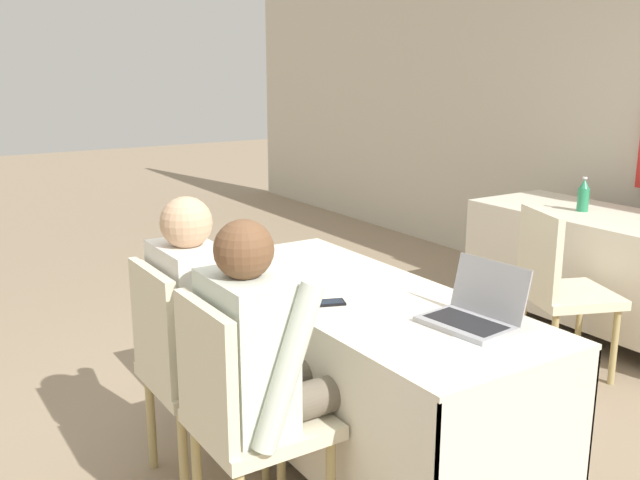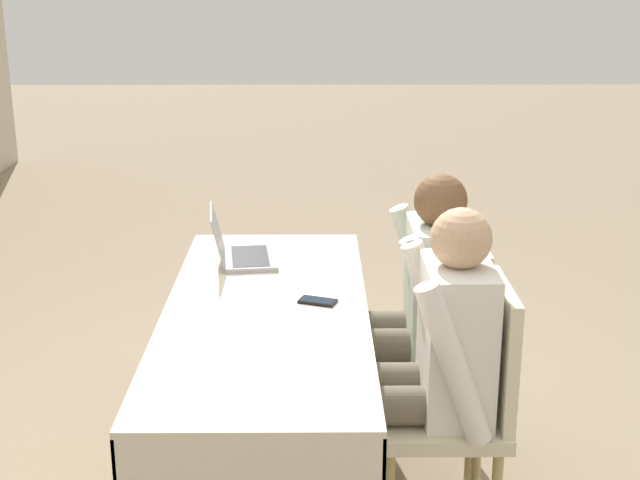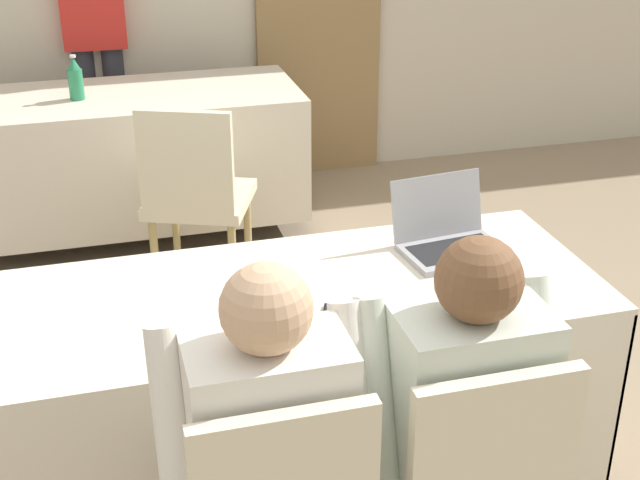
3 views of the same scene
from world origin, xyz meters
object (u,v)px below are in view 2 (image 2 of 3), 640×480
(cell_phone, at_px, (318,301))
(chair_near_right, at_px, (441,341))
(person_white_shirt, at_px, (416,303))
(laptop, at_px, (240,251))
(chair_near_left, at_px, (461,399))
(person_checkered_shirt, at_px, (432,356))

(cell_phone, distance_m, chair_near_right, 0.58)
(cell_phone, xyz_separation_m, person_white_shirt, (0.20, -0.38, -0.08))
(laptop, relative_size, chair_near_left, 0.37)
(chair_near_left, height_order, chair_near_right, same)
(laptop, relative_size, cell_phone, 2.33)
(laptop, xyz_separation_m, chair_near_right, (-0.27, -0.80, -0.28))
(cell_phone, relative_size, person_white_shirt, 0.13)
(chair_near_right, bearing_deg, person_checkered_shirt, -12.25)
(chair_near_right, height_order, person_white_shirt, person_white_shirt)
(cell_phone, distance_m, person_white_shirt, 0.43)
(chair_near_left, distance_m, person_checkered_shirt, 0.19)
(chair_near_left, xyz_separation_m, person_white_shirt, (0.48, 0.10, 0.16))
(laptop, distance_m, person_white_shirt, 0.76)
(laptop, relative_size, chair_near_right, 0.37)
(chair_near_left, xyz_separation_m, chair_near_right, (0.48, 0.00, 0.00))
(laptop, distance_m, chair_near_left, 1.13)
(cell_phone, bearing_deg, chair_near_left, -100.14)
(cell_phone, bearing_deg, chair_near_right, -47.55)
(chair_near_right, bearing_deg, chair_near_left, 0.00)
(cell_phone, xyz_separation_m, chair_near_left, (-0.28, -0.48, -0.24))
(person_checkered_shirt, bearing_deg, laptop, -137.46)
(chair_near_left, xyz_separation_m, person_checkered_shirt, (0.00, 0.10, 0.16))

